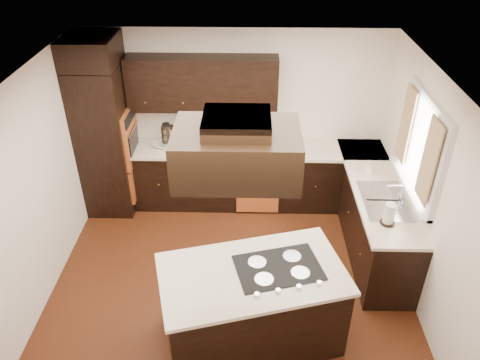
{
  "coord_description": "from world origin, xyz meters",
  "views": [
    {
      "loc": [
        0.21,
        -3.96,
        4.08
      ],
      "look_at": [
        0.1,
        0.6,
        1.15
      ],
      "focal_mm": 35.0,
      "sensor_mm": 36.0,
      "label": 1
    }
  ],
  "objects_px": {
    "island": "(252,307)",
    "range_hood": "(237,153)",
    "oven_column": "(106,140)",
    "spice_rack": "(176,137)"
  },
  "relations": [
    {
      "from": "spice_rack",
      "to": "oven_column",
      "type": "bearing_deg",
      "value": -174.38
    },
    {
      "from": "island",
      "to": "spice_rack",
      "type": "height_order",
      "value": "spice_rack"
    },
    {
      "from": "range_hood",
      "to": "oven_column",
      "type": "bearing_deg",
      "value": 129.74
    },
    {
      "from": "range_hood",
      "to": "spice_rack",
      "type": "distance_m",
      "value": 2.74
    },
    {
      "from": "island",
      "to": "range_hood",
      "type": "xyz_separation_m",
      "value": [
        -0.15,
        0.13,
        1.72
      ]
    },
    {
      "from": "oven_column",
      "to": "range_hood",
      "type": "distance_m",
      "value": 3.13
    },
    {
      "from": "island",
      "to": "oven_column",
      "type": "bearing_deg",
      "value": 115.18
    },
    {
      "from": "range_hood",
      "to": "spice_rack",
      "type": "relative_size",
      "value": 2.68
    },
    {
      "from": "oven_column",
      "to": "range_hood",
      "type": "relative_size",
      "value": 2.02
    },
    {
      "from": "island",
      "to": "range_hood",
      "type": "distance_m",
      "value": 1.73
    }
  ]
}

